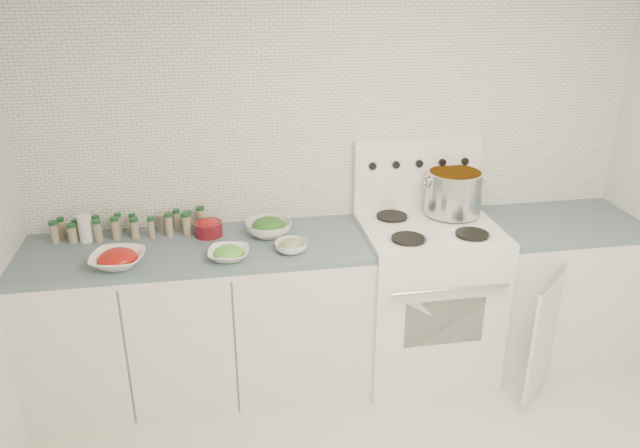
{
  "coord_description": "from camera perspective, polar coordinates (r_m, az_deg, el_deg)",
  "views": [
    {
      "loc": [
        -0.67,
        -1.9,
        2.31
      ],
      "look_at": [
        -0.16,
        1.14,
        1.01
      ],
      "focal_mm": 35.0,
      "sensor_mm": 36.0,
      "label": 1
    }
  ],
  "objects": [
    {
      "name": "spice_cluster",
      "position": [
        3.59,
        -17.02,
        -0.16
      ],
      "size": [
        0.82,
        0.15,
        0.14
      ],
      "color": "gray",
      "rests_on": "counter_left"
    },
    {
      "name": "bowl_snowpea",
      "position": [
        3.22,
        -8.36,
        -2.67
      ],
      "size": [
        0.24,
        0.24,
        0.07
      ],
      "color": "white",
      "rests_on": "counter_left"
    },
    {
      "name": "room_walls",
      "position": [
        2.15,
        9.26,
        2.11
      ],
      "size": [
        3.54,
        3.04,
        2.52
      ],
      "color": "white",
      "rests_on": "ground"
    },
    {
      "name": "salt_canister",
      "position": [
        3.6,
        -20.65,
        -0.37
      ],
      "size": [
        0.1,
        0.1,
        0.15
      ],
      "primitive_type": "cylinder",
      "rotation": [
        0.0,
        0.0,
        0.39
      ],
      "color": "white",
      "rests_on": "counter_left"
    },
    {
      "name": "stove",
      "position": [
        3.76,
        9.56,
        -6.24
      ],
      "size": [
        0.76,
        0.7,
        1.36
      ],
      "color": "white",
      "rests_on": "ground"
    },
    {
      "name": "counter_left",
      "position": [
        3.61,
        -10.77,
        -8.53
      ],
      "size": [
        1.85,
        0.62,
        0.9
      ],
      "color": "white",
      "rests_on": "ground"
    },
    {
      "name": "stock_pot",
      "position": [
        3.69,
        12.12,
        3.01
      ],
      "size": [
        0.35,
        0.33,
        0.25
      ],
      "rotation": [
        0.0,
        0.0,
        0.07
      ],
      "color": "silver",
      "rests_on": "stove"
    },
    {
      "name": "tin_can",
      "position": [
        3.63,
        -14.21,
        0.2
      ],
      "size": [
        0.09,
        0.09,
        0.1
      ],
      "primitive_type": "cylinder",
      "rotation": [
        0.0,
        0.0,
        0.16
      ],
      "color": "gray",
      "rests_on": "counter_left"
    },
    {
      "name": "bowl_tomato",
      "position": [
        3.28,
        -18.02,
        -3.03
      ],
      "size": [
        0.3,
        0.3,
        0.09
      ],
      "color": "white",
      "rests_on": "counter_left"
    },
    {
      "name": "bowl_pepper",
      "position": [
        3.51,
        -10.17,
        -0.31
      ],
      "size": [
        0.16,
        0.16,
        0.1
      ],
      "color": "#5D1017",
      "rests_on": "counter_left"
    },
    {
      "name": "bowl_broccoli",
      "position": [
        3.47,
        -4.7,
        -0.28
      ],
      "size": [
        0.34,
        0.34,
        0.1
      ],
      "color": "white",
      "rests_on": "counter_left"
    },
    {
      "name": "counter_right",
      "position": [
        4.11,
        20.49,
        -5.56
      ],
      "size": [
        0.89,
        0.9,
        0.9
      ],
      "color": "white",
      "rests_on": "ground"
    },
    {
      "name": "bowl_zucchini",
      "position": [
        3.27,
        -2.66,
        -2.02
      ],
      "size": [
        0.19,
        0.19,
        0.07
      ],
      "color": "white",
      "rests_on": "counter_left"
    }
  ]
}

